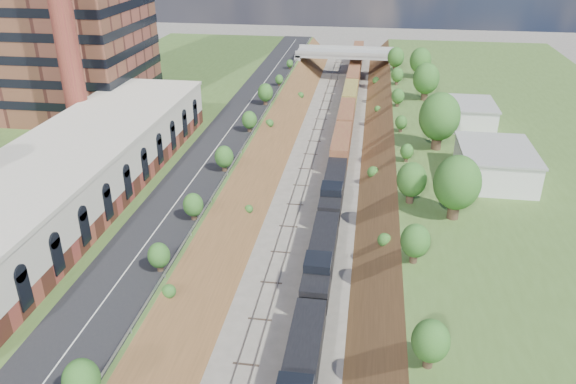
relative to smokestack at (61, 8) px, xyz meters
The scene contains 16 objects.
platform_left 23.05m from the smokestack, 53.13° to the left, with size 44.00×180.00×5.00m, color #425D26.
platform_right 72.69m from the smokestack, ahead, with size 44.00×180.00×5.00m, color #425D26.
embankment_left 35.58m from the smokestack, ahead, with size 7.07×180.00×7.07m, color brown.
embankment_right 53.39m from the smokestack, ahead, with size 7.07×180.00×7.07m, color brown.
rail_left_track 41.86m from the smokestack, ahead, with size 1.58×180.00×0.18m, color gray.
rail_right_track 46.11m from the smokestack, ahead, with size 1.58×180.00×0.18m, color gray.
road 28.88m from the smokestack, 11.04° to the left, with size 8.00×180.00×0.10m, color black.
guardrail 31.59m from the smokestack, ahead, with size 0.10×171.00×0.70m.
commercial_building 25.69m from the smokestack, 66.04° to the right, with size 14.30×62.30×7.00m.
smokestack is the anchor object (origin of this frame).
overpass 77.82m from the smokestack, 61.39° to the left, with size 24.50×8.30×7.40m.
white_building_near 62.29m from the smokestack, ahead, with size 9.00×12.00×4.00m, color silver.
white_building_far 64.31m from the smokestack, 16.97° to the left, with size 8.00×10.00×3.60m, color silver.
tree_right_large 57.52m from the smokestack, 16.80° to the right, with size 5.25×5.25×7.61m.
tree_left_crest 46.95m from the smokestack, 56.09° to the right, with size 2.45×2.45×3.55m.
freight_train 51.86m from the smokestack, 34.26° to the left, with size 2.81×143.80×4.55m.
Camera 1 is at (6.80, -18.77, 35.47)m, focal length 35.00 mm.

